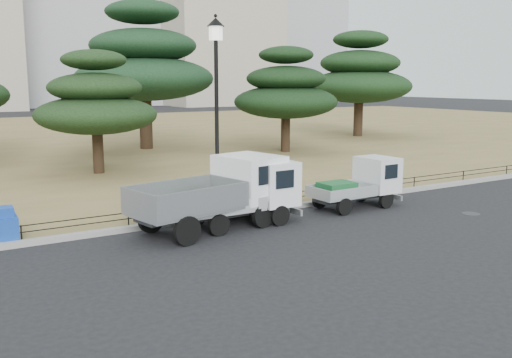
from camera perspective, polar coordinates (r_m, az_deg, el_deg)
ground at (r=16.88m, az=3.56°, el=-5.34°), size 220.00×220.00×0.00m
lawn at (r=45.12m, az=-19.35°, el=3.76°), size 120.00×56.00×0.15m
curb at (r=18.98m, az=-0.95°, el=-3.37°), size 120.00×0.25×0.16m
truck_large at (r=17.11m, az=-3.87°, el=-1.12°), size 5.09×2.77×2.10m
truck_kei_front at (r=17.60m, az=-0.83°, el=-1.50°), size 3.66×1.65×1.92m
truck_kei_rear at (r=20.31m, az=10.38°, el=-0.41°), size 3.32×1.51×1.72m
street_lamp at (r=18.29m, az=-3.99°, el=9.56°), size 0.55×0.55×6.19m
pipe_fence at (r=19.03m, az=-1.18°, el=-2.23°), size 38.00×0.04×0.40m
manhole at (r=20.45m, az=20.69°, el=-3.26°), size 0.60×0.60×0.01m
pine_center_left at (r=27.28m, az=-15.73°, el=7.37°), size 5.56×5.56×5.65m
pine_center_right at (r=36.63m, az=-11.14°, el=11.23°), size 8.58×8.58×9.10m
pine_east_near at (r=34.43m, az=3.00°, el=8.74°), size 6.21×6.21×6.27m
pine_east_far at (r=44.97m, az=10.31°, el=10.12°), size 7.96×7.96×8.00m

